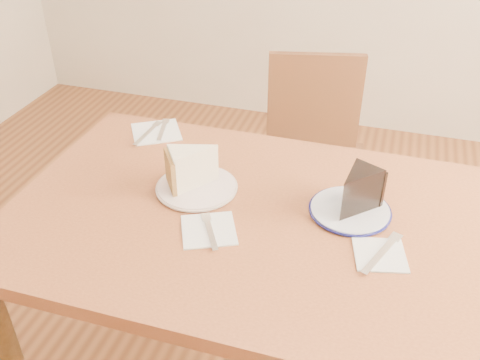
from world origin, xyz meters
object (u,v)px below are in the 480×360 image
object	(u,v)px
carrot_cake	(195,168)
plate_navy	(350,210)
table	(247,243)
chocolate_cake	(355,194)
chair_far	(312,161)
plate_cream	(197,187)

from	to	relation	value
carrot_cake	plate_navy	bearing A→B (deg)	55.91
table	chocolate_cake	world-z (taller)	chocolate_cake
chair_far	carrot_cake	bearing A→B (deg)	59.42
table	chair_far	world-z (taller)	chair_far
table	plate_navy	bearing A→B (deg)	17.75
plate_cream	chocolate_cake	xyz separation A→B (m)	(0.41, 0.01, 0.05)
table	plate_cream	xyz separation A→B (m)	(-0.16, 0.06, 0.10)
table	plate_navy	size ratio (longest dim) A/B	6.13
plate_navy	chocolate_cake	size ratio (longest dim) A/B	1.66
plate_cream	chocolate_cake	world-z (taller)	chocolate_cake
chair_far	chocolate_cake	bearing A→B (deg)	94.50
plate_navy	carrot_cake	xyz separation A→B (m)	(-0.41, -0.01, 0.05)
chair_far	carrot_cake	distance (m)	0.77
chair_far	plate_cream	size ratio (longest dim) A/B	4.13
plate_navy	carrot_cake	bearing A→B (deg)	-179.18
plate_cream	plate_navy	world-z (taller)	same
plate_navy	chocolate_cake	world-z (taller)	chocolate_cake
table	chocolate_cake	bearing A→B (deg)	16.15
table	carrot_cake	distance (m)	0.24
table	chair_far	size ratio (longest dim) A/B	1.40
plate_cream	table	bearing A→B (deg)	-21.14
plate_cream	chocolate_cake	distance (m)	0.41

